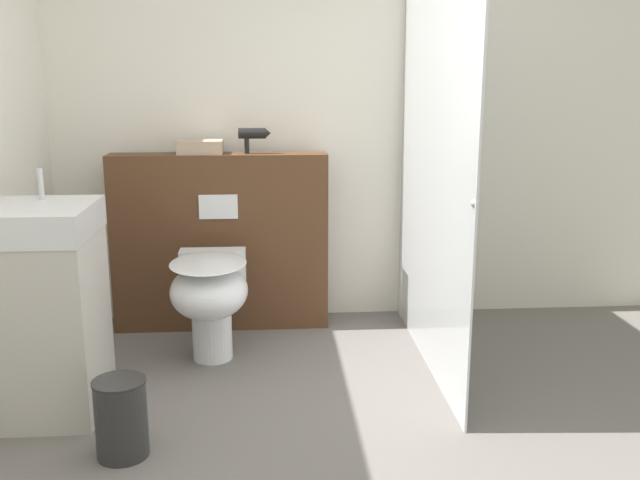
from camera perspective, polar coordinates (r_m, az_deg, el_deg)
wall_back at (r=4.35m, az=-1.02°, el=10.02°), size 8.00×0.06×2.50m
partition_panel at (r=4.25m, az=-7.94°, el=-0.13°), size 1.26×0.21×1.04m
shower_glass at (r=3.63m, az=8.96°, el=5.72°), size 0.04×1.60×2.06m
toilet at (r=3.75m, az=-8.79°, el=-4.28°), size 0.40×0.61×0.56m
sink_vanity at (r=3.38m, az=-21.36°, el=-5.26°), size 0.49×0.53×1.08m
hair_drier at (r=4.13m, az=-5.37°, el=8.40°), size 0.19×0.06×0.15m
folded_towel at (r=4.18m, az=-9.55°, el=7.35°), size 0.26×0.18×0.08m
waste_bin at (r=3.01m, az=-15.62°, el=-13.56°), size 0.21×0.21×0.32m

